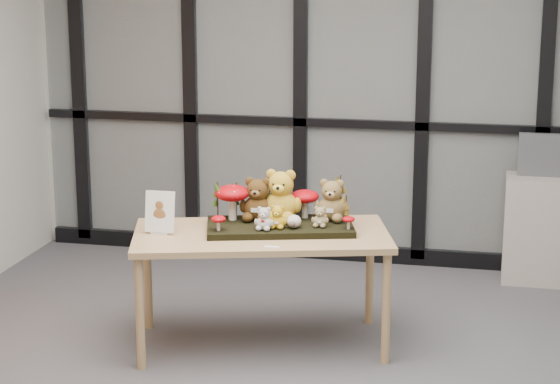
% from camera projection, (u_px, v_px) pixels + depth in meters
% --- Properties ---
extents(room_shell, '(5.00, 5.00, 5.00)m').
position_uv_depth(room_shell, '(294.00, 80.00, 4.94)').
color(room_shell, beige).
rests_on(room_shell, floor).
extents(glass_partition, '(4.90, 0.06, 2.78)m').
position_uv_depth(glass_partition, '(361.00, 74.00, 7.35)').
color(glass_partition, '#2D383F').
rests_on(glass_partition, floor).
extents(display_table, '(1.62, 1.11, 0.69)m').
position_uv_depth(display_table, '(261.00, 244.00, 5.90)').
color(display_table, tan).
rests_on(display_table, floor).
extents(diorama_tray, '(0.93, 0.64, 0.04)m').
position_uv_depth(diorama_tray, '(280.00, 227.00, 5.94)').
color(diorama_tray, black).
rests_on(diorama_tray, display_table).
extents(bear_pooh_yellow, '(0.31, 0.29, 0.34)m').
position_uv_depth(bear_pooh_yellow, '(281.00, 192.00, 5.99)').
color(bear_pooh_yellow, gold).
rests_on(bear_pooh_yellow, diorama_tray).
extents(bear_brown_medium, '(0.26, 0.25, 0.28)m').
position_uv_depth(bear_brown_medium, '(258.00, 197.00, 5.99)').
color(bear_brown_medium, '#4A2E11').
rests_on(bear_brown_medium, diorama_tray).
extents(bear_tan_back, '(0.25, 0.24, 0.27)m').
position_uv_depth(bear_tan_back, '(332.00, 198.00, 5.99)').
color(bear_tan_back, olive).
rests_on(bear_tan_back, diorama_tray).
extents(bear_small_yellow, '(0.14, 0.13, 0.15)m').
position_uv_depth(bear_small_yellow, '(278.00, 216.00, 5.83)').
color(bear_small_yellow, gold).
rests_on(bear_small_yellow, diorama_tray).
extents(bear_white_bow, '(0.14, 0.13, 0.15)m').
position_uv_depth(bear_white_bow, '(264.00, 217.00, 5.80)').
color(bear_white_bow, beige).
rests_on(bear_white_bow, diorama_tray).
extents(bear_beige_small, '(0.12, 0.12, 0.13)m').
position_uv_depth(bear_beige_small, '(320.00, 215.00, 5.86)').
color(bear_beige_small, '#998259').
rests_on(bear_beige_small, diorama_tray).
extents(plush_cream_hedgehog, '(0.08, 0.07, 0.08)m').
position_uv_depth(plush_cream_hedgehog, '(294.00, 221.00, 5.84)').
color(plush_cream_hedgehog, silver).
rests_on(plush_cream_hedgehog, diorama_tray).
extents(mushroom_back_left, '(0.21, 0.21, 0.23)m').
position_uv_depth(mushroom_back_left, '(232.00, 201.00, 6.00)').
color(mushroom_back_left, '#A0050B').
rests_on(mushroom_back_left, diorama_tray).
extents(mushroom_back_right, '(0.17, 0.17, 0.19)m').
position_uv_depth(mushroom_back_right, '(305.00, 202.00, 6.05)').
color(mushroom_back_right, '#A0050B').
rests_on(mushroom_back_right, diorama_tray).
extents(mushroom_front_left, '(0.09, 0.09, 0.10)m').
position_uv_depth(mushroom_front_left, '(218.00, 222.00, 5.79)').
color(mushroom_front_left, '#A0050B').
rests_on(mushroom_front_left, diorama_tray).
extents(mushroom_front_right, '(0.07, 0.07, 0.08)m').
position_uv_depth(mushroom_front_right, '(348.00, 222.00, 5.82)').
color(mushroom_front_right, '#A0050B').
rests_on(mushroom_front_right, diorama_tray).
extents(sprig_green_far_left, '(0.05, 0.05, 0.23)m').
position_uv_depth(sprig_green_far_left, '(218.00, 201.00, 6.00)').
color(sprig_green_far_left, '#17350C').
rests_on(sprig_green_far_left, diorama_tray).
extents(sprig_green_mid_left, '(0.05, 0.05, 0.22)m').
position_uv_depth(sprig_green_mid_left, '(236.00, 200.00, 6.05)').
color(sprig_green_mid_left, '#17350C').
rests_on(sprig_green_mid_left, diorama_tray).
extents(sprig_dry_far_right, '(0.05, 0.05, 0.27)m').
position_uv_depth(sprig_dry_far_right, '(340.00, 197.00, 6.02)').
color(sprig_dry_far_right, brown).
rests_on(sprig_dry_far_right, diorama_tray).
extents(sprig_dry_mid_right, '(0.05, 0.05, 0.17)m').
position_uv_depth(sprig_dry_mid_right, '(346.00, 209.00, 5.92)').
color(sprig_dry_mid_right, brown).
rests_on(sprig_dry_mid_right, diorama_tray).
extents(sprig_green_centre, '(0.05, 0.05, 0.16)m').
position_uv_depth(sprig_green_centre, '(270.00, 204.00, 6.08)').
color(sprig_green_centre, '#17350C').
rests_on(sprig_green_centre, diorama_tray).
extents(sign_holder, '(0.18, 0.06, 0.25)m').
position_uv_depth(sign_holder, '(160.00, 215.00, 5.85)').
color(sign_holder, silver).
rests_on(sign_holder, display_table).
extents(label_card, '(0.08, 0.03, 0.00)m').
position_uv_depth(label_card, '(272.00, 247.00, 5.60)').
color(label_card, white).
rests_on(label_card, display_table).
extents(cabinet, '(0.57, 0.33, 0.76)m').
position_uv_depth(cabinet, '(545.00, 230.00, 7.12)').
color(cabinet, '#A39B91').
rests_on(cabinet, floor).
extents(monitor, '(0.43, 0.04, 0.30)m').
position_uv_depth(monitor, '(550.00, 155.00, 7.01)').
color(monitor, '#52545A').
rests_on(monitor, cabinet).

